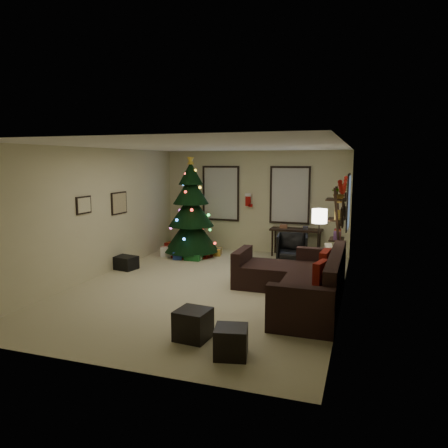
{
  "coord_description": "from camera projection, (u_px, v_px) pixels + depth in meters",
  "views": [
    {
      "loc": [
        2.83,
        -7.55,
        2.42
      ],
      "look_at": [
        0.1,
        0.6,
        1.15
      ],
      "focal_mm": 34.07,
      "sensor_mm": 36.0,
      "label": 1
    }
  ],
  "objects": [
    {
      "name": "floor",
      "position": [
        209.0,
        286.0,
        8.32
      ],
      "size": [
        7.0,
        7.0,
        0.0
      ],
      "primitive_type": "plane",
      "color": "#BFB790",
      "rests_on": "ground"
    },
    {
      "name": "art_abstract",
      "position": [
        84.0,
        205.0,
        8.42
      ],
      "size": [
        0.04,
        0.45,
        0.35
      ],
      "color": "black",
      "rests_on": "wall_left"
    },
    {
      "name": "storage_bin",
      "position": [
        124.0,
        262.0,
        9.64
      ],
      "size": [
        0.65,
        0.5,
        0.29
      ],
      "primitive_type": "cube",
      "rotation": [
        0.0,
        0.0,
        -0.19
      ],
      "color": "black",
      "rests_on": "floor"
    },
    {
      "name": "stocking_right",
      "position": [
        262.0,
        197.0,
        11.37
      ],
      "size": [
        0.2,
        0.05,
        0.36
      ],
      "color": "#990F0C",
      "rests_on": "wall_back"
    },
    {
      "name": "desk_chair",
      "position": [
        292.0,
        248.0,
        10.31
      ],
      "size": [
        0.75,
        0.71,
        0.69
      ],
      "primitive_type": "imported",
      "rotation": [
        0.0,
        0.0,
        0.13
      ],
      "color": "black",
      "rests_on": "floor"
    },
    {
      "name": "stocking_left",
      "position": [
        248.0,
        200.0,
        11.33
      ],
      "size": [
        0.2,
        0.05,
        0.36
      ],
      "color": "#990F0C",
      "rests_on": "wall_back"
    },
    {
      "name": "window_right_wall",
      "position": [
        349.0,
        202.0,
        9.72
      ],
      "size": [
        0.06,
        0.9,
        1.3
      ],
      "color": "#728CB2",
      "rests_on": "wall_right"
    },
    {
      "name": "window_back_left",
      "position": [
        221.0,
        193.0,
        11.65
      ],
      "size": [
        1.05,
        0.06,
        1.5
      ],
      "color": "#728CB2",
      "rests_on": "wall_back"
    },
    {
      "name": "ottoman_near",
      "position": [
        193.0,
        324.0,
        5.81
      ],
      "size": [
        0.48,
        0.48,
        0.42
      ],
      "primitive_type": "cube",
      "rotation": [
        0.0,
        0.0,
        -0.09
      ],
      "color": "black",
      "rests_on": "floor"
    },
    {
      "name": "sofa",
      "position": [
        301.0,
        283.0,
        7.48
      ],
      "size": [
        2.04,
        2.95,
        0.91
      ],
      "color": "black",
      "rests_on": "floor"
    },
    {
      "name": "art_map",
      "position": [
        119.0,
        203.0,
        9.63
      ],
      "size": [
        0.04,
        0.6,
        0.5
      ],
      "color": "black",
      "rests_on": "wall_left"
    },
    {
      "name": "pillow_red_b",
      "position": [
        325.0,
        264.0,
        7.39
      ],
      "size": [
        0.17,
        0.5,
        0.49
      ],
      "primitive_type": "cube",
      "rotation": [
        0.0,
        0.0,
        -0.09
      ],
      "color": "maroon",
      "rests_on": "sofa"
    },
    {
      "name": "christmas_tree",
      "position": [
        191.0,
        214.0,
        10.87
      ],
      "size": [
        1.41,
        1.41,
        2.62
      ],
      "rotation": [
        0.0,
        0.0,
        0.08
      ],
      "color": "black",
      "rests_on": "floor"
    },
    {
      "name": "wall_left",
      "position": [
        98.0,
        213.0,
        8.91
      ],
      "size": [
        0.0,
        7.0,
        7.0
      ],
      "primitive_type": "plane",
      "rotation": [
        1.57,
        0.0,
        1.57
      ],
      "color": "beige",
      "rests_on": "floor"
    },
    {
      "name": "window_back_right",
      "position": [
        290.0,
        195.0,
        11.05
      ],
      "size": [
        1.05,
        0.06,
        1.5
      ],
      "color": "#728CB2",
      "rests_on": "wall_back"
    },
    {
      "name": "wall_back",
      "position": [
        255.0,
        202.0,
        11.41
      ],
      "size": [
        5.0,
        0.0,
        5.0
      ],
      "primitive_type": "plane",
      "rotation": [
        1.57,
        0.0,
        0.0
      ],
      "color": "beige",
      "rests_on": "floor"
    },
    {
      "name": "potted_plant",
      "position": [
        339.0,
        190.0,
        8.85
      ],
      "size": [
        0.61,
        0.61,
        0.51
      ],
      "primitive_type": "imported",
      "rotation": [
        0.0,
        0.0,
        0.72
      ],
      "color": "#4C4C4C",
      "rests_on": "bookshelf"
    },
    {
      "name": "pillow_cream",
      "position": [
        328.0,
        257.0,
        7.99
      ],
      "size": [
        0.19,
        0.47,
        0.46
      ],
      "primitive_type": "cube",
      "rotation": [
        0.0,
        0.0,
        0.14
      ],
      "color": "beige",
      "rests_on": "sofa"
    },
    {
      "name": "wall_front",
      "position": [
        102.0,
        256.0,
        4.84
      ],
      "size": [
        5.0,
        0.0,
        5.0
      ],
      "primitive_type": "plane",
      "rotation": [
        -1.57,
        0.0,
        0.0
      ],
      "color": "beige",
      "rests_on": "floor"
    },
    {
      "name": "wall_right",
      "position": [
        344.0,
        224.0,
        7.34
      ],
      "size": [
        0.0,
        7.0,
        7.0
      ],
      "primitive_type": "plane",
      "rotation": [
        1.57,
        0.0,
        -1.57
      ],
      "color": "beige",
      "rests_on": "floor"
    },
    {
      "name": "presents",
      "position": [
        188.0,
        252.0,
        10.92
      ],
      "size": [
        1.5,
        1.01,
        0.3
      ],
      "rotation": [
        0.0,
        0.0,
        0.26
      ],
      "color": "maroon",
      "rests_on": "floor"
    },
    {
      "name": "desk",
      "position": [
        296.0,
        232.0,
        10.88
      ],
      "size": [
        1.32,
        0.47,
        0.71
      ],
      "color": "black",
      "rests_on": "floor"
    },
    {
      "name": "bookshelf",
      "position": [
        338.0,
        233.0,
        8.95
      ],
      "size": [
        0.3,
        0.56,
        1.9
      ],
      "color": "black",
      "rests_on": "floor"
    },
    {
      "name": "pillow_red_a",
      "position": [
        321.0,
        275.0,
        6.71
      ],
      "size": [
        0.22,
        0.45,
        0.44
      ],
      "primitive_type": "cube",
      "rotation": [
        0.0,
        0.0,
        -0.25
      ],
      "color": "maroon",
      "rests_on": "sofa"
    },
    {
      "name": "floor_lamp",
      "position": [
        319.0,
        221.0,
        8.68
      ],
      "size": [
        0.31,
        0.31,
        1.46
      ],
      "rotation": [
        0.0,
        0.0,
        0.2
      ],
      "color": "black",
      "rests_on": "floor"
    },
    {
      "name": "garland",
      "position": [
        343.0,
        185.0,
        7.29
      ],
      "size": [
        0.08,
        1.9,
        0.3
      ],
      "primitive_type": null,
      "color": "#A5140C",
      "rests_on": "wall_right"
    },
    {
      "name": "ceiling",
      "position": [
        209.0,
        146.0,
        7.93
      ],
      "size": [
        7.0,
        7.0,
        0.0
      ],
      "primitive_type": "plane",
      "rotation": [
        3.14,
        0.0,
        0.0
      ],
      "color": "white",
      "rests_on": "floor"
    },
    {
      "name": "gallery",
      "position": [
        344.0,
        211.0,
        7.25
      ],
      "size": [
        0.03,
        1.25,
        0.54
      ],
      "color": "black",
      "rests_on": "wall_right"
    },
    {
      "name": "ottoman_far",
      "position": [
        231.0,
        342.0,
        5.29
      ],
      "size": [
        0.48,
        0.48,
        0.38
      ],
      "primitive_type": "cube",
      "rotation": [
        0.0,
        0.0,
        0.21
      ],
      "color": "black",
      "rests_on": "floor"
    }
  ]
}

